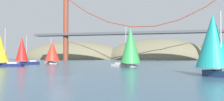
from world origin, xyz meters
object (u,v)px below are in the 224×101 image
sailboat_green_sail (130,46)px  sailboat_teal_sail (214,43)px  sailboat_scarlet_sail (52,52)px  channel_buoy (212,65)px  sailboat_red_spinnaker (23,50)px

sailboat_green_sail → sailboat_teal_sail: sailboat_green_sail is taller
sailboat_scarlet_sail → channel_buoy: size_ratio=3.07×
sailboat_teal_sail → channel_buoy: sailboat_teal_sail is taller
sailboat_green_sail → channel_buoy: 21.51m
sailboat_green_sail → sailboat_teal_sail: 24.96m
sailboat_green_sail → sailboat_scarlet_sail: 30.28m
sailboat_red_spinnaker → channel_buoy: 50.31m
sailboat_teal_sail → channel_buoy: size_ratio=2.94×
sailboat_green_sail → sailboat_red_spinnaker: (-31.36, 6.24, -0.60)m
sailboat_red_spinnaker → sailboat_teal_sail: size_ratio=1.07×
sailboat_red_spinnaker → sailboat_teal_sail: (44.82, -27.25, -0.01)m
sailboat_scarlet_sail → channel_buoy: bearing=-5.8°
sailboat_green_sail → sailboat_teal_sail: (13.47, -21.00, -0.60)m
sailboat_scarlet_sail → sailboat_teal_sail: 53.48m
channel_buoy → sailboat_green_sail: bearing=-152.5°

